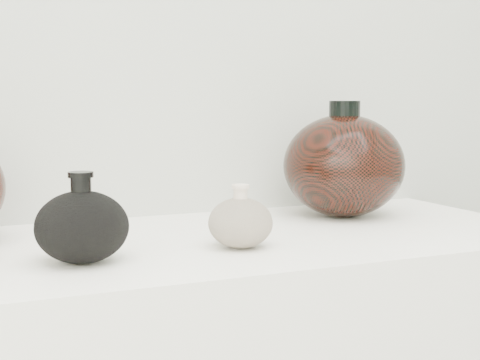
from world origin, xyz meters
name	(u,v)px	position (x,y,z in m)	size (l,w,h in m)	color
black_gourd_vase	(82,226)	(-0.22, 0.86, 0.95)	(0.15, 0.15, 0.13)	black
cream_gourd_vase	(240,222)	(0.02, 0.86, 0.94)	(0.12, 0.12, 0.10)	beige
right_round_pot	(344,165)	(0.32, 1.05, 1.00)	(0.29, 0.29, 0.23)	black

